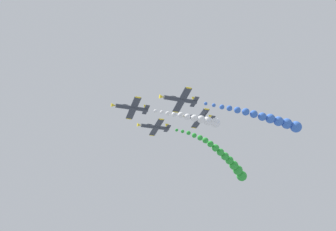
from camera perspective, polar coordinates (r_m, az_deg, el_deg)
The scene contains 7 objects.
airplane_lead at distance 97.64m, azimuth -5.89°, elevation 1.25°, with size 9.18×10.35×3.48m.
smoke_trail_lead at distance 100.62m, azimuth 5.20°, elevation -0.65°, with size 6.52×18.06×4.80m.
airplane_left_inner at distance 91.78m, azimuth 1.89°, elevation 2.56°, with size 9.11×10.35×3.61m.
smoke_trail_left_inner at distance 101.31m, azimuth 16.34°, elevation -0.65°, with size 6.14×27.23×6.66m.
airplane_right_inner at distance 109.99m, azimuth -2.15°, elevation -1.83°, with size 9.34×10.35×3.20m.
smoke_trail_right_inner at distance 124.30m, azimuth 9.61°, elevation -7.24°, with size 10.66×30.29×13.17m.
airplane_left_outer at distance 104.07m, azimuth 4.84°, elevation -0.40°, with size 9.26×10.35×3.35m.
Camera 1 is at (-87.83, 33.98, 48.77)m, focal length 38.20 mm.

